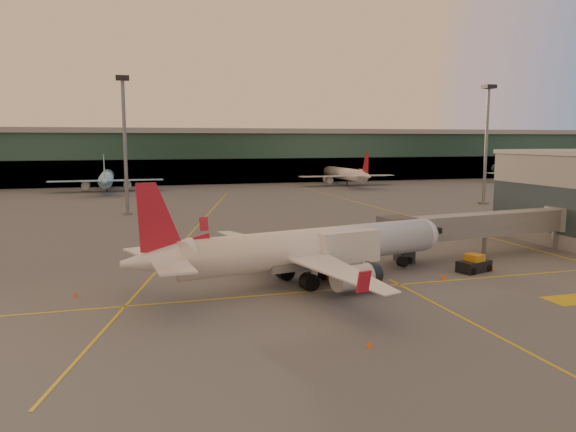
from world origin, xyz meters
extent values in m
plane|color=#4C4F54|center=(0.00, 0.00, 0.00)|extent=(600.00, 600.00, 0.00)
cube|color=gold|center=(0.00, 5.00, 0.01)|extent=(80.00, 0.25, 0.01)
cube|color=gold|center=(-10.00, 45.00, 0.01)|extent=(31.30, 115.98, 0.01)
cube|color=gold|center=(30.00, 70.00, 0.01)|extent=(0.25, 160.00, 0.01)
cube|color=gold|center=(5.00, -8.00, 0.01)|extent=(0.25, 30.00, 0.01)
cube|color=#19382D|center=(0.00, 142.00, 8.00)|extent=(400.00, 18.00, 16.00)
cube|color=gray|center=(0.00, 142.00, 16.80)|extent=(400.00, 20.00, 1.60)
cube|color=black|center=(0.00, 133.50, 4.00)|extent=(400.00, 1.00, 8.00)
cube|color=#2D3D47|center=(33.05, 18.00, 5.00)|extent=(0.30, 21.60, 6.00)
cylinder|color=slate|center=(-20.00, 66.00, 12.50)|extent=(0.70, 0.70, 25.00)
cube|color=black|center=(-20.00, 66.00, 25.20)|extent=(2.40, 2.40, 0.80)
cube|color=slate|center=(-20.00, 66.00, 0.25)|extent=(1.60, 1.60, 0.50)
cylinder|color=slate|center=(55.00, 62.00, 12.50)|extent=(0.70, 0.70, 25.00)
cube|color=black|center=(55.00, 62.00, 25.20)|extent=(2.40, 2.40, 0.80)
cube|color=slate|center=(55.00, 62.00, 0.25)|extent=(1.60, 1.60, 0.50)
cylinder|color=white|center=(-2.62, 8.25, 3.61)|extent=(28.17, 9.89, 3.61)
sphere|color=white|center=(11.06, 11.44, 3.61)|extent=(3.53, 3.53, 3.53)
cube|color=black|center=(12.06, 11.68, 4.06)|extent=(2.11, 2.65, 0.63)
cone|color=white|center=(-17.96, 4.67, 3.88)|extent=(6.78, 4.74, 3.43)
cube|color=white|center=(-16.93, 1.75, 3.97)|extent=(3.42, 6.06, 0.18)
cylinder|color=silver|center=(-0.71, 3.07, 1.62)|extent=(4.20, 3.14, 2.34)
cylinder|color=black|center=(-4.09, 5.50, 0.81)|extent=(1.87, 1.60, 1.62)
cylinder|color=black|center=(-4.09, 5.50, 1.31)|extent=(0.32, 0.32, 0.99)
cube|color=white|center=(-18.33, 7.75, 3.97)|extent=(4.81, 6.48, 0.18)
cylinder|color=silver|center=(-3.19, 13.75, 1.62)|extent=(4.20, 3.14, 2.34)
cylinder|color=black|center=(-5.15, 10.07, 0.81)|extent=(1.87, 1.60, 1.62)
cylinder|color=black|center=(-5.15, 10.07, 1.31)|extent=(0.32, 0.32, 0.99)
cube|color=slate|center=(-3.62, 8.02, 2.43)|extent=(9.33, 4.83, 1.44)
cylinder|color=black|center=(8.39, 10.82, 0.81)|extent=(1.27, 0.96, 1.14)
cube|color=slate|center=(21.19, 14.33, 3.91)|extent=(25.95, 5.91, 2.70)
cube|color=#2D3035|center=(8.88, 13.27, 3.91)|extent=(3.81, 3.81, 3.00)
cube|color=#2D3035|center=(10.38, 14.17, 1.20)|extent=(1.60, 2.40, 2.40)
cylinder|color=black|center=(10.38, 13.07, 0.40)|extent=(0.80, 0.40, 0.80)
cylinder|color=black|center=(10.38, 15.27, 0.40)|extent=(0.80, 0.40, 0.80)
cylinder|color=slate|center=(21.19, 14.33, 1.30)|extent=(0.50, 0.50, 2.61)
cylinder|color=slate|center=(34.00, 16.00, 3.91)|extent=(4.40, 4.40, 3.00)
cylinder|color=slate|center=(34.00, 16.00, 1.30)|extent=(2.40, 2.40, 2.61)
cube|color=#A73917|center=(0.83, 8.09, 0.85)|extent=(4.13, 3.44, 1.70)
cube|color=silver|center=(0.49, 8.02, 3.52)|extent=(7.04, 4.18, 3.18)
cylinder|color=black|center=(-0.88, 6.32, 0.51)|extent=(1.08, 0.61, 1.02)
cylinder|color=black|center=(3.11, 7.19, 0.51)|extent=(1.08, 0.61, 1.02)
cube|color=black|center=(15.21, 7.66, 0.60)|extent=(4.14, 3.05, 1.20)
cube|color=#C48518|center=(15.21, 7.66, 1.42)|extent=(2.01, 2.14, 0.98)
cylinder|color=black|center=(14.25, 6.41, 0.38)|extent=(0.83, 0.55, 0.76)
cylinder|color=black|center=(16.73, 7.25, 0.38)|extent=(0.83, 0.55, 0.76)
cone|color=#EC560C|center=(17.55, 7.56, 0.25)|extent=(0.40, 0.40, 0.51)
cube|color=#EC560C|center=(17.55, 7.56, 0.01)|extent=(0.34, 0.34, 0.03)
cone|color=#EC560C|center=(-25.00, 9.24, 0.26)|extent=(0.40, 0.40, 0.51)
cube|color=#EC560C|center=(-25.00, 9.24, 0.01)|extent=(0.35, 0.35, 0.03)
cone|color=#EC560C|center=(-4.73, -9.48, 0.27)|extent=(0.43, 0.43, 0.54)
cube|color=#EC560C|center=(-4.73, -9.48, 0.01)|extent=(0.37, 0.37, 0.03)
cone|color=#EC560C|center=(-5.19, 26.93, 0.30)|extent=(0.46, 0.46, 0.59)
cube|color=#EC560C|center=(-5.19, 26.93, 0.02)|extent=(0.40, 0.40, 0.03)
cone|color=#EC560C|center=(10.20, 5.50, 0.32)|extent=(0.50, 0.50, 0.64)
cube|color=#EC560C|center=(10.20, 5.50, 0.02)|extent=(0.43, 0.43, 0.03)
camera|label=1|loc=(-20.38, -43.10, 14.04)|focal=35.00mm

